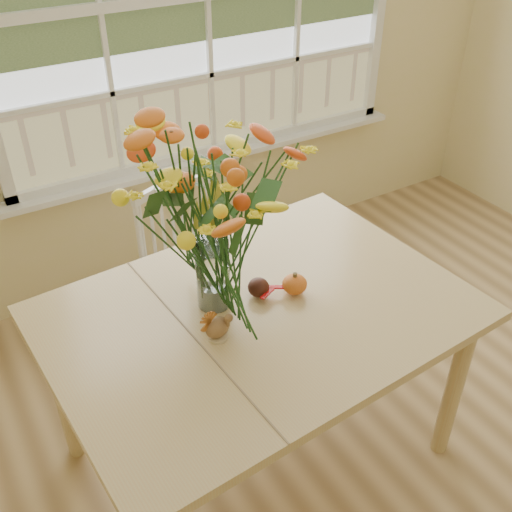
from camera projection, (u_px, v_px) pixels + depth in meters
wall_back at (206, 34)px, 3.09m from camera, size 4.00×0.02×2.70m
dining_table at (259, 328)px, 2.20m from camera, size 1.55×1.15×0.79m
windsor_chair at (185, 263)px, 2.91m from camera, size 0.43×0.41×0.86m
flower_vase at (209, 207)px, 1.94m from camera, size 0.57×0.57×0.67m
pumpkin at (295, 285)px, 2.21m from camera, size 0.09×0.09×0.07m
turkey_figurine at (217, 327)px, 2.00m from camera, size 0.10×0.08×0.11m
dark_gourd at (258, 288)px, 2.19m from camera, size 0.13×0.08×0.07m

